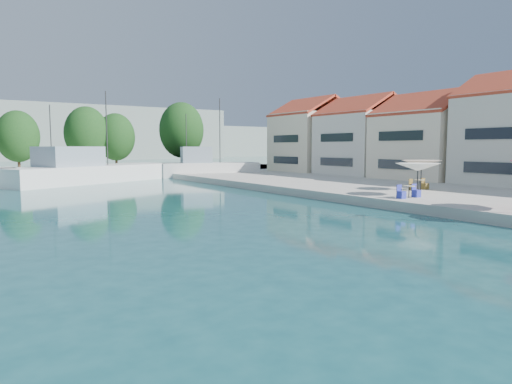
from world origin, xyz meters
TOP-DOWN VIEW (x-y plane):
  - quay_right at (22.00, 30.00)m, footprint 32.00×92.00m
  - quay_far at (-8.00, 67.00)m, footprint 90.00×16.00m
  - hill_east at (40.00, 180.00)m, footprint 140.00×40.00m
  - building_04 at (24.00, 33.00)m, footprint 9.00×8.80m
  - building_05 at (24.00, 42.00)m, footprint 8.40×8.80m
  - building_06 at (24.00, 51.00)m, footprint 9.00×8.80m
  - trawler_03 at (-3.80, 54.16)m, footprint 19.85×13.22m
  - trawler_04 at (10.83, 55.30)m, footprint 12.45×6.30m
  - tree_05 at (-8.91, 69.59)m, footprint 5.26×5.26m
  - tree_06 at (-0.49, 69.61)m, footprint 5.88×5.88m
  - tree_07 at (3.42, 69.38)m, footprint 5.35×5.35m
  - tree_08 at (13.03, 68.36)m, footprint 6.67×6.67m
  - umbrella_white at (9.58, 23.14)m, footprint 2.86×2.86m
  - umbrella_cream at (12.99, 25.46)m, footprint 2.83×2.83m
  - cafe_table_02 at (7.95, 22.49)m, footprint 1.82×0.70m
  - cafe_table_03 at (12.97, 25.59)m, footprint 1.82×0.70m

SIDE VIEW (x-z plane):
  - quay_right at x=22.00m, z-range 0.00..0.60m
  - quay_far at x=-8.00m, z-range 0.00..0.60m
  - cafe_table_02 at x=7.95m, z-range 0.51..1.27m
  - cafe_table_03 at x=12.97m, z-range 0.51..1.27m
  - trawler_03 at x=-3.80m, z-range -4.03..6.17m
  - trawler_04 at x=10.83m, z-range -4.03..6.17m
  - umbrella_white at x=9.58m, z-range 1.40..3.49m
  - umbrella_cream at x=12.99m, z-range 1.44..3.62m
  - building_04 at x=24.00m, z-range 0.42..9.62m
  - tree_05 at x=-8.91m, z-range 1.20..8.99m
  - tree_07 at x=3.42m, z-range 1.21..9.13m
  - building_05 at x=24.00m, z-range 0.41..10.11m
  - building_06 at x=24.00m, z-range 0.40..10.60m
  - tree_06 at x=-0.49m, z-range 1.27..9.97m
  - hill_east at x=40.00m, z-range 0.00..12.00m
  - tree_08 at x=13.03m, z-range 1.36..11.24m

